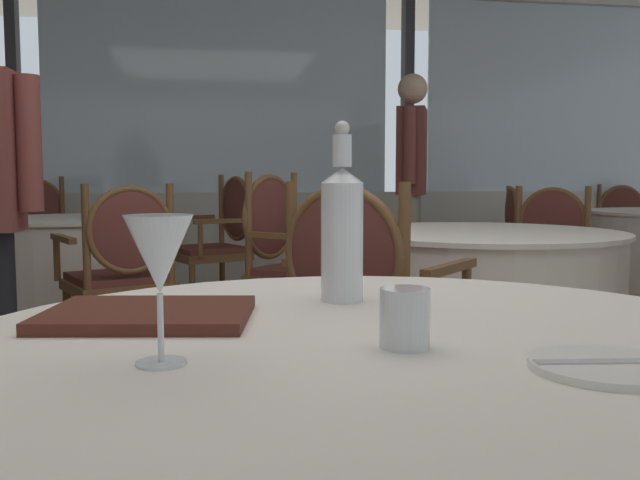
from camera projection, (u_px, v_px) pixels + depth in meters
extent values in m
cube|color=beige|center=(222.00, 243.00, 5.73)|extent=(10.13, 0.12, 0.85)
cube|color=silver|center=(220.00, 92.00, 5.64)|extent=(2.80, 0.02, 1.64)
cube|color=#333338|center=(14.00, 88.00, 5.36)|extent=(0.08, 0.14, 1.64)
cube|color=silver|center=(578.00, 99.00, 6.15)|extent=(2.80, 0.02, 1.64)
cube|color=#333338|center=(407.00, 96.00, 5.88)|extent=(0.08, 0.14, 1.64)
cylinder|color=white|center=(382.00, 347.00, 0.99)|extent=(1.32, 1.32, 0.02)
cylinder|color=white|center=(606.00, 366.00, 0.84)|extent=(0.19, 0.19, 0.01)
cube|color=silver|center=(606.00, 362.00, 0.83)|extent=(0.18, 0.04, 0.00)
cylinder|color=white|center=(342.00, 242.00, 1.30)|extent=(0.08, 0.08, 0.22)
cone|color=white|center=(342.00, 175.00, 1.29)|extent=(0.08, 0.08, 0.03)
cylinder|color=white|center=(342.00, 151.00, 1.29)|extent=(0.04, 0.04, 0.06)
sphere|color=silver|center=(342.00, 128.00, 1.28)|extent=(0.03, 0.03, 0.03)
cylinder|color=white|center=(161.00, 363.00, 0.86)|extent=(0.06, 0.06, 0.00)
cylinder|color=white|center=(161.00, 328.00, 0.86)|extent=(0.01, 0.01, 0.09)
cone|color=white|center=(159.00, 254.00, 0.85)|extent=(0.09, 0.09, 0.10)
cylinder|color=white|center=(405.00, 318.00, 0.95)|extent=(0.07, 0.07, 0.08)
cube|color=#512319|center=(149.00, 314.00, 1.13)|extent=(0.36, 0.30, 0.02)
cylinder|color=white|center=(71.00, 219.00, 4.11)|extent=(1.08, 1.08, 0.02)
cylinder|color=white|center=(73.00, 280.00, 4.15)|extent=(1.05, 1.05, 0.71)
cube|color=brown|center=(41.00, 253.00, 4.87)|extent=(0.61, 0.61, 0.05)
cube|color=brown|center=(41.00, 247.00, 4.87)|extent=(0.56, 0.56, 0.04)
cylinder|color=brown|center=(79.00, 286.00, 4.83)|extent=(0.04, 0.04, 0.41)
cylinder|color=brown|center=(18.00, 292.00, 4.61)|extent=(0.04, 0.04, 0.41)
cylinder|color=brown|center=(65.00, 280.00, 5.17)|extent=(0.04, 0.04, 0.41)
cylinder|color=brown|center=(7.00, 284.00, 4.95)|extent=(0.04, 0.04, 0.41)
cylinder|color=brown|center=(62.00, 211.00, 5.12)|extent=(0.04, 0.04, 0.52)
cylinder|color=brown|center=(4.00, 213.00, 4.90)|extent=(0.04, 0.04, 0.52)
ellipsoid|color=brown|center=(33.00, 208.00, 5.02)|extent=(0.38, 0.21, 0.43)
torus|color=brown|center=(33.00, 208.00, 5.02)|extent=(0.42, 0.21, 0.45)
cube|color=brown|center=(77.00, 217.00, 4.97)|extent=(0.18, 0.35, 0.03)
cylinder|color=brown|center=(83.00, 234.00, 4.86)|extent=(0.03, 0.03, 0.22)
cube|color=brown|center=(2.00, 220.00, 4.69)|extent=(0.18, 0.35, 0.03)
cylinder|color=brown|center=(6.00, 237.00, 4.59)|extent=(0.03, 0.03, 0.22)
cube|color=brown|center=(118.00, 286.00, 3.41)|extent=(0.61, 0.61, 0.05)
cube|color=brown|center=(118.00, 277.00, 3.40)|extent=(0.56, 0.56, 0.04)
cylinder|color=brown|center=(68.00, 329.00, 3.48)|extent=(0.04, 0.04, 0.41)
cylinder|color=brown|center=(145.00, 320.00, 3.70)|extent=(0.04, 0.04, 0.41)
cylinder|color=brown|center=(89.00, 344.00, 3.15)|extent=(0.04, 0.04, 0.41)
cylinder|color=brown|center=(172.00, 334.00, 3.37)|extent=(0.04, 0.04, 0.41)
cylinder|color=brown|center=(86.00, 237.00, 3.11)|extent=(0.04, 0.04, 0.48)
cylinder|color=brown|center=(170.00, 233.00, 3.33)|extent=(0.04, 0.04, 0.48)
ellipsoid|color=brown|center=(131.00, 230.00, 3.20)|extent=(0.38, 0.21, 0.40)
torus|color=brown|center=(131.00, 230.00, 3.20)|extent=(0.39, 0.20, 0.42)
cube|color=brown|center=(63.00, 239.00, 3.26)|extent=(0.18, 0.35, 0.03)
cylinder|color=brown|center=(57.00, 259.00, 3.39)|extent=(0.03, 0.03, 0.22)
cube|color=brown|center=(164.00, 234.00, 3.54)|extent=(0.18, 0.35, 0.03)
cylinder|color=brown|center=(155.00, 253.00, 3.67)|extent=(0.03, 0.03, 0.22)
cube|color=brown|center=(208.00, 255.00, 4.62)|extent=(0.61, 0.61, 0.05)
cube|color=brown|center=(208.00, 249.00, 4.62)|extent=(0.56, 0.56, 0.04)
cylinder|color=brown|center=(192.00, 297.00, 4.37)|extent=(0.04, 0.04, 0.42)
cylinder|color=brown|center=(169.00, 289.00, 4.70)|extent=(0.04, 0.04, 0.42)
cylinder|color=brown|center=(248.00, 292.00, 4.59)|extent=(0.04, 0.04, 0.42)
cylinder|color=brown|center=(222.00, 284.00, 4.92)|extent=(0.04, 0.04, 0.42)
cylinder|color=brown|center=(248.00, 214.00, 4.54)|extent=(0.04, 0.04, 0.52)
cylinder|color=brown|center=(221.00, 211.00, 4.87)|extent=(0.04, 0.04, 0.52)
ellipsoid|color=brown|center=(236.00, 209.00, 4.71)|extent=(0.21, 0.38, 0.43)
torus|color=brown|center=(236.00, 209.00, 4.71)|extent=(0.21, 0.42, 0.45)
cube|color=brown|center=(221.00, 221.00, 4.38)|extent=(0.35, 0.18, 0.03)
cylinder|color=brown|center=(200.00, 239.00, 4.31)|extent=(0.03, 0.03, 0.22)
cube|color=brown|center=(190.00, 217.00, 4.80)|extent=(0.35, 0.18, 0.03)
cylinder|color=brown|center=(171.00, 234.00, 4.73)|extent=(0.03, 0.03, 0.22)
cylinder|color=white|center=(481.00, 233.00, 3.07)|extent=(1.26, 1.26, 0.02)
cylinder|color=white|center=(479.00, 314.00, 3.10)|extent=(1.22, 1.22, 0.71)
cube|color=brown|center=(541.00, 273.00, 3.90)|extent=(0.65, 0.65, 0.05)
cube|color=brown|center=(541.00, 265.00, 3.89)|extent=(0.60, 0.60, 0.04)
cylinder|color=brown|center=(567.00, 323.00, 3.64)|extent=(0.04, 0.04, 0.41)
cylinder|color=brown|center=(493.00, 314.00, 3.86)|extent=(0.04, 0.04, 0.41)
cylinder|color=brown|center=(584.00, 310.00, 3.98)|extent=(0.04, 0.04, 0.41)
cylinder|color=brown|center=(516.00, 304.00, 4.19)|extent=(0.04, 0.04, 0.41)
cylinder|color=brown|center=(587.00, 227.00, 3.93)|extent=(0.04, 0.04, 0.47)
cylinder|color=brown|center=(518.00, 224.00, 4.15)|extent=(0.04, 0.04, 0.47)
ellipsoid|color=brown|center=(552.00, 221.00, 4.05)|extent=(0.32, 0.30, 0.39)
torus|color=brown|center=(552.00, 221.00, 4.05)|extent=(0.32, 0.30, 0.40)
cube|color=brown|center=(587.00, 232.00, 3.72)|extent=(0.28, 0.29, 0.03)
cylinder|color=brown|center=(581.00, 254.00, 3.62)|extent=(0.03, 0.03, 0.22)
cube|color=brown|center=(497.00, 228.00, 4.00)|extent=(0.28, 0.29, 0.03)
cylinder|color=brown|center=(489.00, 249.00, 3.89)|extent=(0.03, 0.03, 0.22)
cube|color=brown|center=(303.00, 279.00, 3.62)|extent=(0.65, 0.65, 0.05)
cube|color=brown|center=(303.00, 271.00, 3.62)|extent=(0.60, 0.60, 0.04)
cylinder|color=brown|center=(355.00, 320.00, 3.70)|extent=(0.04, 0.04, 0.41)
cylinder|color=brown|center=(313.00, 334.00, 3.37)|extent=(0.04, 0.04, 0.41)
cylinder|color=brown|center=(294.00, 312.00, 3.92)|extent=(0.04, 0.04, 0.41)
cylinder|color=brown|center=(250.00, 324.00, 3.59)|extent=(0.04, 0.04, 0.41)
cylinder|color=brown|center=(294.00, 220.00, 3.87)|extent=(0.04, 0.04, 0.53)
cylinder|color=brown|center=(249.00, 224.00, 3.54)|extent=(0.04, 0.04, 0.53)
ellipsoid|color=brown|center=(270.00, 217.00, 3.71)|extent=(0.30, 0.32, 0.45)
torus|color=brown|center=(270.00, 217.00, 3.71)|extent=(0.34, 0.36, 0.46)
cube|color=brown|center=(332.00, 230.00, 3.80)|extent=(0.29, 0.28, 0.03)
cylinder|color=brown|center=(354.00, 251.00, 3.73)|extent=(0.03, 0.03, 0.22)
cube|color=brown|center=(277.00, 236.00, 3.38)|extent=(0.29, 0.28, 0.03)
cylinder|color=brown|center=(301.00, 260.00, 3.31)|extent=(0.03, 0.03, 0.22)
cube|color=brown|center=(376.00, 336.00, 2.29)|extent=(0.65, 0.65, 0.05)
cube|color=brown|center=(376.00, 324.00, 2.28)|extent=(0.60, 0.60, 0.04)
cylinder|color=brown|center=(354.00, 380.00, 2.58)|extent=(0.04, 0.04, 0.42)
cylinder|color=brown|center=(455.00, 399.00, 2.36)|extent=(0.04, 0.04, 0.42)
cylinder|color=brown|center=(292.00, 410.00, 2.25)|extent=(0.04, 0.04, 0.42)
cylinder|color=brown|center=(402.00, 435.00, 2.03)|extent=(0.04, 0.04, 0.42)
cylinder|color=brown|center=(292.00, 258.00, 2.21)|extent=(0.04, 0.04, 0.49)
cylinder|color=brown|center=(404.00, 267.00, 1.99)|extent=(0.04, 0.04, 0.49)
ellipsoid|color=brown|center=(342.00, 254.00, 2.08)|extent=(0.32, 0.30, 0.41)
torus|color=brown|center=(342.00, 254.00, 2.08)|extent=(0.33, 0.31, 0.42)
cube|color=brown|center=(317.00, 258.00, 2.42)|extent=(0.28, 0.29, 0.03)
cylinder|color=brown|center=(338.00, 284.00, 2.55)|extent=(0.03, 0.03, 0.22)
cube|color=brown|center=(450.00, 268.00, 2.14)|extent=(0.28, 0.29, 0.03)
cylinder|color=brown|center=(466.00, 296.00, 2.27)|extent=(0.03, 0.03, 0.22)
cube|color=brown|center=(629.00, 240.00, 5.99)|extent=(0.56, 0.56, 0.05)
cube|color=brown|center=(629.00, 235.00, 5.98)|extent=(0.51, 0.51, 0.04)
cylinder|color=brown|center=(612.00, 269.00, 5.82)|extent=(0.04, 0.04, 0.41)
cylinder|color=brown|center=(597.00, 263.00, 6.22)|extent=(0.04, 0.04, 0.41)
cylinder|color=brown|center=(599.00, 210.00, 6.18)|extent=(0.04, 0.04, 0.46)
ellipsoid|color=brown|center=(621.00, 207.00, 6.17)|extent=(0.39, 0.14, 0.38)
torus|color=brown|center=(621.00, 207.00, 6.17)|extent=(0.39, 0.12, 0.40)
cube|color=brown|center=(601.00, 212.00, 5.96)|extent=(0.12, 0.37, 0.03)
cylinder|color=brown|center=(606.00, 225.00, 5.83)|extent=(0.03, 0.03, 0.22)
cube|color=brown|center=(540.00, 250.00, 5.07)|extent=(0.56, 0.56, 0.05)
cube|color=brown|center=(540.00, 244.00, 5.07)|extent=(0.51, 0.51, 0.04)
cylinder|color=brown|center=(560.00, 277.00, 5.28)|extent=(0.04, 0.04, 0.42)
cylinder|color=brown|center=(575.00, 285.00, 4.88)|extent=(0.04, 0.04, 0.42)
cylinder|color=brown|center=(507.00, 277.00, 5.31)|extent=(0.04, 0.04, 0.42)
cylinder|color=brown|center=(518.00, 285.00, 4.91)|extent=(0.04, 0.04, 0.42)
cylinder|color=brown|center=(508.00, 215.00, 5.26)|extent=(0.04, 0.04, 0.44)
cylinder|color=brown|center=(519.00, 218.00, 4.87)|extent=(0.04, 0.04, 0.44)
ellipsoid|color=brown|center=(511.00, 213.00, 5.06)|extent=(0.14, 0.39, 0.37)
torus|color=brown|center=(511.00, 213.00, 5.06)|extent=(0.12, 0.38, 0.39)
cube|color=brown|center=(536.00, 215.00, 5.30)|extent=(0.37, 0.12, 0.03)
cylinder|color=brown|center=(554.00, 229.00, 5.30)|extent=(0.03, 0.03, 0.22)
cube|color=brown|center=(553.00, 218.00, 4.80)|extent=(0.37, 0.12, 0.03)
cylinder|color=brown|center=(573.00, 234.00, 4.80)|extent=(0.03, 0.03, 0.22)
cylinder|color=gray|center=(410.00, 252.00, 5.04)|extent=(0.13, 0.13, 0.85)
cylinder|color=gray|center=(412.00, 250.00, 5.22)|extent=(0.13, 0.13, 0.85)
cube|color=brown|center=(412.00, 152.00, 5.07)|extent=(0.32, 0.41, 0.63)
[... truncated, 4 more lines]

